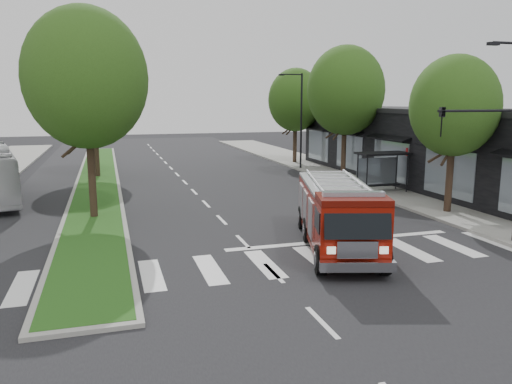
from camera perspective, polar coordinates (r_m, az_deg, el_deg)
ground at (r=20.82m, az=-1.51°, el=-5.70°), size 140.00×140.00×0.00m
sidewalk_right at (r=34.72m, az=14.30°, el=0.62°), size 5.00×80.00×0.15m
median at (r=37.76m, az=-17.64°, el=1.23°), size 3.00×50.00×0.15m
storefront_row at (r=36.92m, az=20.49°, el=4.65°), size 8.00×30.00×5.00m
bus_shelter at (r=32.21m, az=14.14°, el=3.42°), size 3.20×1.60×2.61m
tree_right_near at (r=27.08m, az=21.73°, el=9.11°), size 4.40×4.40×8.05m
tree_right_mid at (r=37.28m, az=10.20°, el=11.33°), size 5.60×5.60×9.72m
tree_right_far at (r=46.43m, az=4.53°, el=10.44°), size 5.00×5.00×8.73m
tree_median_near at (r=25.35m, az=-18.86°, el=12.20°), size 5.80×5.80×10.16m
tree_median_far at (r=39.34m, az=-18.13°, el=10.93°), size 5.60×5.60×9.72m
streetlight_right_near at (r=21.70m, az=26.63°, el=6.38°), size 4.08×0.22×8.00m
streetlight_right_far at (r=42.30m, az=5.01°, el=8.60°), size 2.11×0.20×8.00m
fire_engine at (r=19.93m, az=9.31°, el=-2.59°), size 4.55×8.41×2.80m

